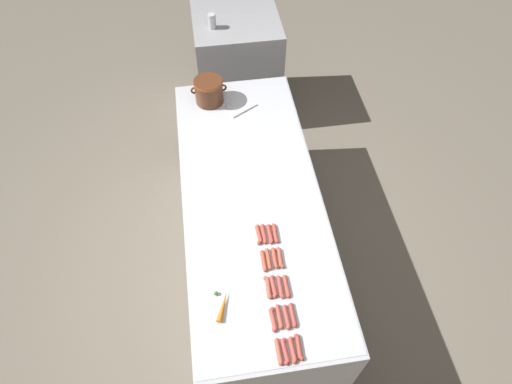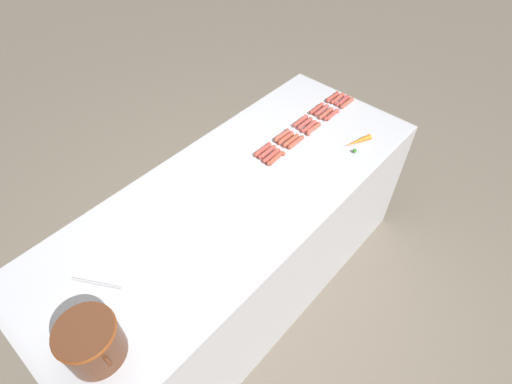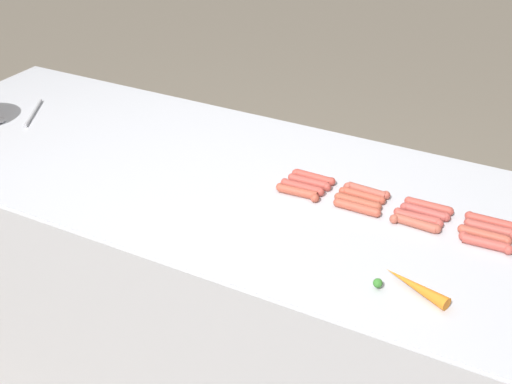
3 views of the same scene
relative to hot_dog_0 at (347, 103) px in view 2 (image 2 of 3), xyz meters
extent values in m
plane|color=#756B5B|center=(0.01, 1.01, -0.90)|extent=(20.00, 20.00, 0.00)
cube|color=#BCBCC1|center=(0.01, 1.01, -0.46)|extent=(0.88, 2.21, 0.89)
cube|color=silver|center=(0.01, 1.01, -0.01)|extent=(0.86, 2.17, 0.00)
cylinder|color=#AF5340|center=(0.00, 0.00, 0.00)|extent=(0.03, 0.11, 0.03)
sphere|color=#AF5340|center=(0.00, -0.06, 0.00)|extent=(0.03, 0.03, 0.03)
sphere|color=#AF5340|center=(0.00, 0.06, 0.00)|extent=(0.03, 0.03, 0.03)
cylinder|color=#B4483F|center=(0.00, 0.17, 0.00)|extent=(0.03, 0.11, 0.03)
sphere|color=#B4483F|center=(0.00, 0.11, 0.00)|extent=(0.03, 0.03, 0.03)
sphere|color=#B4483F|center=(0.00, 0.22, 0.00)|extent=(0.03, 0.03, 0.03)
cylinder|color=#AD513F|center=(0.00, 0.35, 0.00)|extent=(0.03, 0.11, 0.03)
sphere|color=#AD513F|center=(0.00, 0.29, 0.00)|extent=(0.03, 0.03, 0.03)
sphere|color=#AD513F|center=(0.00, 0.40, 0.00)|extent=(0.03, 0.03, 0.03)
cylinder|color=#B34D39|center=(0.00, 0.51, 0.00)|extent=(0.03, 0.11, 0.03)
sphere|color=#B34D39|center=(0.00, 0.45, 0.00)|extent=(0.03, 0.03, 0.03)
sphere|color=#B34D39|center=(0.00, 0.57, 0.00)|extent=(0.03, 0.03, 0.03)
cylinder|color=#B04C38|center=(0.00, 0.69, 0.00)|extent=(0.03, 0.11, 0.03)
sphere|color=#B04C38|center=(0.00, 0.63, 0.00)|extent=(0.03, 0.03, 0.03)
sphere|color=#B04C38|center=(0.01, 0.74, 0.00)|extent=(0.03, 0.03, 0.03)
cylinder|color=#B84441|center=(0.03, 0.00, 0.00)|extent=(0.03, 0.11, 0.03)
sphere|color=#B84441|center=(0.03, -0.06, 0.00)|extent=(0.03, 0.03, 0.03)
sphere|color=#B84441|center=(0.04, 0.05, 0.00)|extent=(0.03, 0.03, 0.03)
cylinder|color=#B44F3D|center=(0.04, 0.18, 0.00)|extent=(0.03, 0.11, 0.03)
sphere|color=#B44F3D|center=(0.03, 0.12, 0.00)|extent=(0.03, 0.03, 0.03)
sphere|color=#B44F3D|center=(0.04, 0.23, 0.00)|extent=(0.03, 0.03, 0.03)
cylinder|color=#B84A41|center=(0.03, 0.35, 0.00)|extent=(0.03, 0.11, 0.03)
sphere|color=#B84A41|center=(0.03, 0.29, 0.00)|extent=(0.03, 0.03, 0.03)
sphere|color=#B84A41|center=(0.04, 0.40, 0.00)|extent=(0.03, 0.03, 0.03)
cylinder|color=#AC4F39|center=(0.04, 0.52, 0.00)|extent=(0.03, 0.11, 0.03)
sphere|color=#AC4F39|center=(0.04, 0.46, 0.00)|extent=(0.03, 0.03, 0.03)
sphere|color=#AC4F39|center=(0.03, 0.58, 0.00)|extent=(0.03, 0.03, 0.03)
cylinder|color=#B6463C|center=(0.04, 0.69, 0.00)|extent=(0.03, 0.11, 0.03)
sphere|color=#B6463C|center=(0.03, 0.63, 0.00)|extent=(0.03, 0.03, 0.03)
sphere|color=#B6463C|center=(0.04, 0.74, 0.00)|extent=(0.03, 0.03, 0.03)
cylinder|color=#B64C3D|center=(0.07, 0.00, 0.00)|extent=(0.03, 0.11, 0.03)
sphere|color=#B64C3D|center=(0.07, -0.06, 0.00)|extent=(0.03, 0.03, 0.03)
sphere|color=#B64C3D|center=(0.07, 0.05, 0.00)|extent=(0.03, 0.03, 0.03)
cylinder|color=#AF4B41|center=(0.07, 0.17, 0.00)|extent=(0.03, 0.11, 0.03)
sphere|color=#AF4B41|center=(0.07, 0.11, 0.00)|extent=(0.03, 0.03, 0.03)
sphere|color=#AF4B41|center=(0.07, 0.22, 0.00)|extent=(0.03, 0.03, 0.03)
cylinder|color=#AF4942|center=(0.07, 0.34, 0.00)|extent=(0.03, 0.11, 0.03)
sphere|color=#AF4942|center=(0.07, 0.28, 0.00)|extent=(0.03, 0.03, 0.03)
sphere|color=#AF4942|center=(0.07, 0.40, 0.00)|extent=(0.03, 0.03, 0.03)
cylinder|color=#B74C38|center=(0.07, 0.52, 0.00)|extent=(0.03, 0.11, 0.03)
sphere|color=#B74C38|center=(0.07, 0.46, 0.00)|extent=(0.03, 0.03, 0.03)
sphere|color=#B74C38|center=(0.07, 0.58, 0.00)|extent=(0.03, 0.03, 0.03)
cylinder|color=#B2473D|center=(0.07, 0.68, 0.00)|extent=(0.03, 0.11, 0.03)
sphere|color=#B2473D|center=(0.07, 0.63, 0.00)|extent=(0.03, 0.03, 0.03)
sphere|color=#B2473D|center=(0.07, 0.74, 0.00)|extent=(0.03, 0.03, 0.03)
cylinder|color=#AD4538|center=(0.10, 0.01, 0.00)|extent=(0.03, 0.11, 0.03)
sphere|color=#AD4538|center=(0.11, -0.05, 0.00)|extent=(0.03, 0.03, 0.03)
sphere|color=#AD4538|center=(0.10, 0.06, 0.00)|extent=(0.03, 0.03, 0.03)
cylinder|color=#B2453A|center=(0.11, 0.17, 0.00)|extent=(0.03, 0.11, 0.03)
sphere|color=#B2453A|center=(0.11, 0.12, 0.00)|extent=(0.03, 0.03, 0.03)
sphere|color=#B2453A|center=(0.11, 0.23, 0.00)|extent=(0.03, 0.03, 0.03)
cylinder|color=#B2483D|center=(0.11, 0.34, 0.00)|extent=(0.03, 0.11, 0.03)
sphere|color=#B2483D|center=(0.10, 0.28, 0.00)|extent=(0.03, 0.03, 0.03)
sphere|color=#B2483D|center=(0.11, 0.40, 0.00)|extent=(0.03, 0.03, 0.03)
cylinder|color=#B05041|center=(0.10, 0.52, 0.00)|extent=(0.03, 0.11, 0.03)
sphere|color=#B05041|center=(0.11, 0.46, 0.00)|extent=(0.03, 0.03, 0.03)
sphere|color=#B05041|center=(0.10, 0.57, 0.00)|extent=(0.03, 0.03, 0.03)
cylinder|color=#B8463B|center=(0.10, 0.68, 0.00)|extent=(0.03, 0.11, 0.03)
sphere|color=#B8463B|center=(0.10, 0.63, 0.00)|extent=(0.03, 0.03, 0.03)
sphere|color=#B8463B|center=(0.10, 0.74, 0.00)|extent=(0.03, 0.03, 0.03)
cylinder|color=#562D19|center=(-0.18, 1.91, 0.08)|extent=(0.21, 0.21, 0.19)
torus|color=brown|center=(-0.18, 1.91, 0.17)|extent=(0.22, 0.22, 0.02)
torus|color=#562D19|center=(-0.28, 1.91, 0.10)|extent=(0.06, 0.01, 0.06)
torus|color=#562D19|center=(-0.07, 1.91, 0.10)|extent=(0.06, 0.01, 0.06)
cylinder|color=#B7B7BC|center=(0.07, 1.76, -0.01)|extent=(0.20, 0.12, 0.01)
ellipsoid|color=#B7B7BC|center=(-0.04, 1.82, 0.00)|extent=(0.08, 0.09, 0.02)
cone|color=orange|center=(-0.25, 0.28, 0.00)|extent=(0.09, 0.17, 0.03)
sphere|color=#387F2D|center=(-0.28, 0.35, 0.00)|extent=(0.02, 0.02, 0.02)
camera|label=1|loc=(-0.21, -0.65, 2.24)|focal=30.84mm
camera|label=2|loc=(-0.97, 1.94, 1.46)|focal=27.98mm
camera|label=3|loc=(-1.45, 0.06, 0.96)|focal=45.74mm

